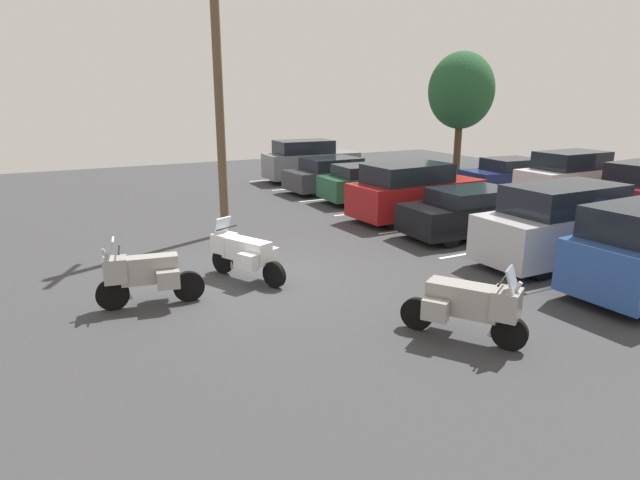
% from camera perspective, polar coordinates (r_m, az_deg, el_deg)
% --- Properties ---
extents(ground, '(44.00, 44.00, 0.10)m').
position_cam_1_polar(ground, '(12.84, -7.40, -4.23)').
color(ground, '#38383A').
extents(motorcycle_touring, '(2.09, 1.31, 1.39)m').
position_cam_1_polar(motorcycle_touring, '(12.60, -8.05, -1.28)').
color(motorcycle_touring, black).
rests_on(motorcycle_touring, ground).
extents(motorcycle_second, '(1.96, 1.46, 1.44)m').
position_cam_1_polar(motorcycle_second, '(9.75, 15.45, -6.51)').
color(motorcycle_second, black).
rests_on(motorcycle_second, ground).
extents(motorcycle_third, '(0.94, 2.12, 1.47)m').
position_cam_1_polar(motorcycle_third, '(11.46, -17.93, -3.44)').
color(motorcycle_third, black).
rests_on(motorcycle_third, ground).
extents(parking_stripes, '(23.06, 5.04, 0.01)m').
position_cam_1_polar(parking_stripes, '(18.23, 12.87, 1.55)').
color(parking_stripes, silver).
rests_on(parking_stripes, ground).
extents(car_grey, '(2.00, 4.63, 1.99)m').
position_cam_1_polar(car_grey, '(26.69, -1.10, 8.32)').
color(car_grey, slate).
rests_on(car_grey, ground).
extents(car_charcoal, '(2.09, 4.89, 1.49)m').
position_cam_1_polar(car_charcoal, '(23.87, 1.93, 6.88)').
color(car_charcoal, '#38383D').
rests_on(car_charcoal, ground).
extents(car_green, '(1.96, 4.29, 1.49)m').
position_cam_1_polar(car_green, '(21.63, 5.51, 6.01)').
color(car_green, '#235638').
rests_on(car_green, ground).
extents(car_red, '(2.14, 4.77, 1.92)m').
position_cam_1_polar(car_red, '(18.76, 9.92, 5.01)').
color(car_red, maroon).
rests_on(car_red, ground).
extents(car_black, '(1.95, 4.83, 1.45)m').
position_cam_1_polar(car_black, '(17.06, 16.14, 2.86)').
color(car_black, black).
rests_on(car_black, ground).
extents(car_silver, '(1.82, 4.86, 2.01)m').
position_cam_1_polar(car_silver, '(15.04, 24.33, 1.48)').
color(car_silver, '#B7B7BC').
rests_on(car_silver, ground).
extents(car_far_navy, '(2.25, 4.93, 1.47)m').
position_cam_1_polar(car_far_navy, '(25.20, 19.80, 6.40)').
color(car_far_navy, navy).
rests_on(car_far_navy, ground).
extents(car_far_white, '(1.82, 4.51, 2.03)m').
position_cam_1_polar(car_far_white, '(23.31, 24.99, 5.93)').
color(car_far_white, white).
rests_on(car_far_white, ground).
extents(utility_pole, '(1.67, 0.90, 8.77)m').
position_cam_1_polar(utility_pole, '(16.41, -10.69, 16.20)').
color(utility_pole, brown).
rests_on(utility_pole, ground).
extents(tree_center_left, '(3.61, 3.61, 6.40)m').
position_cam_1_polar(tree_center_left, '(31.85, 14.67, 14.97)').
color(tree_center_left, '#4C3823').
rests_on(tree_center_left, ground).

